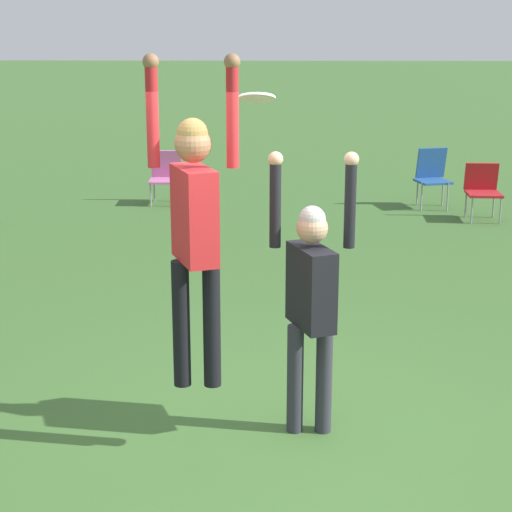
% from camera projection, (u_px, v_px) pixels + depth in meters
% --- Properties ---
extents(ground_plane, '(120.00, 120.00, 0.00)m').
position_uv_depth(ground_plane, '(284.00, 445.00, 6.10)').
color(ground_plane, '#3D662D').
extents(person_jumping, '(0.61, 0.50, 2.23)m').
position_uv_depth(person_jumping, '(194.00, 216.00, 5.59)').
color(person_jumping, black).
rests_on(person_jumping, ground_plane).
extents(person_defending, '(0.62, 0.51, 2.07)m').
position_uv_depth(person_defending, '(311.00, 289.00, 6.03)').
color(person_defending, '#2D2D38').
rests_on(person_defending, ground_plane).
extents(frisbee, '(0.25, 0.24, 0.10)m').
position_uv_depth(frisbee, '(257.00, 98.00, 5.72)').
color(frisbee, white).
extents(camping_chair_0, '(0.59, 0.64, 0.95)m').
position_uv_depth(camping_chair_0, '(432.00, 173.00, 13.76)').
color(camping_chair_0, gray).
rests_on(camping_chair_0, ground_plane).
extents(camping_chair_1, '(0.51, 0.55, 0.85)m').
position_uv_depth(camping_chair_1, '(483.00, 187.00, 12.91)').
color(camping_chair_1, gray).
rests_on(camping_chair_1, ground_plane).
extents(camping_chair_3, '(0.51, 0.55, 0.86)m').
position_uv_depth(camping_chair_3, '(165.00, 174.00, 14.07)').
color(camping_chair_3, gray).
rests_on(camping_chair_3, ground_plane).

